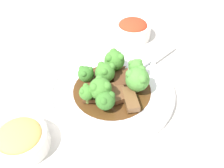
# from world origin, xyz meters

# --- Properties ---
(ground_plane) EXTENTS (4.00, 4.00, 0.00)m
(ground_plane) POSITION_xyz_m (0.00, 0.00, 0.00)
(ground_plane) COLOR silver
(main_plate) EXTENTS (0.29, 0.29, 0.02)m
(main_plate) POSITION_xyz_m (0.00, 0.00, 0.01)
(main_plate) COLOR white
(main_plate) RESTS_ON ground_plane
(beef_strip_0) EXTENTS (0.06, 0.04, 0.01)m
(beef_strip_0) POSITION_xyz_m (-0.01, -0.06, 0.02)
(beef_strip_0) COLOR #56331E
(beef_strip_0) RESTS_ON main_plate
(beef_strip_1) EXTENTS (0.06, 0.07, 0.01)m
(beef_strip_1) POSITION_xyz_m (-0.04, -0.01, 0.03)
(beef_strip_1) COLOR #56331E
(beef_strip_1) RESTS_ON main_plate
(beef_strip_2) EXTENTS (0.05, 0.07, 0.01)m
(beef_strip_2) POSITION_xyz_m (-0.00, 0.02, 0.03)
(beef_strip_2) COLOR brown
(beef_strip_2) RESTS_ON main_plate
(beef_strip_3) EXTENTS (0.07, 0.08, 0.01)m
(beef_strip_3) POSITION_xyz_m (0.04, -0.02, 0.02)
(beef_strip_3) COLOR brown
(beef_strip_3) RESTS_ON main_plate
(beef_strip_4) EXTENTS (0.05, 0.07, 0.01)m
(beef_strip_4) POSITION_xyz_m (-0.01, 0.06, 0.03)
(beef_strip_4) COLOR brown
(beef_strip_4) RESTS_ON main_plate
(broccoli_floret_0) EXTENTS (0.05, 0.05, 0.06)m
(broccoli_floret_0) POSITION_xyz_m (-0.04, -0.05, 0.05)
(broccoli_floret_0) COLOR #7FA84C
(broccoli_floret_0) RESTS_ON main_plate
(broccoli_floret_1) EXTENTS (0.04, 0.04, 0.05)m
(broccoli_floret_1) POSITION_xyz_m (0.05, 0.04, 0.04)
(broccoli_floret_1) COLOR #8EB756
(broccoli_floret_1) RESTS_ON main_plate
(broccoli_floret_2) EXTENTS (0.04, 0.04, 0.05)m
(broccoli_floret_2) POSITION_xyz_m (-0.07, -0.00, 0.05)
(broccoli_floret_2) COLOR #8EB756
(broccoli_floret_2) RESTS_ON main_plate
(broccoli_floret_3) EXTENTS (0.03, 0.03, 0.05)m
(broccoli_floret_3) POSITION_xyz_m (0.07, -0.00, 0.05)
(broccoli_floret_3) COLOR #7FA84C
(broccoli_floret_3) RESTS_ON main_plate
(broccoli_floret_4) EXTENTS (0.04, 0.04, 0.04)m
(broccoli_floret_4) POSITION_xyz_m (0.03, -0.06, 0.04)
(broccoli_floret_4) COLOR #8EB756
(broccoli_floret_4) RESTS_ON main_plate
(broccoli_floret_5) EXTENTS (0.05, 0.05, 0.06)m
(broccoli_floret_5) POSITION_xyz_m (-0.04, 0.04, 0.05)
(broccoli_floret_5) COLOR #8EB756
(broccoli_floret_5) RESTS_ON main_plate
(broccoli_floret_6) EXTENTS (0.05, 0.05, 0.06)m
(broccoli_floret_6) POSITION_xyz_m (0.04, 0.01, 0.06)
(broccoli_floret_6) COLOR #7FA84C
(broccoli_floret_6) RESTS_ON main_plate
(broccoli_floret_7) EXTENTS (0.05, 0.05, 0.05)m
(broccoli_floret_7) POSITION_xyz_m (-0.00, -0.03, 0.05)
(broccoli_floret_7) COLOR #8EB756
(broccoli_floret_7) RESTS_ON main_plate
(serving_spoon) EXTENTS (0.20, 0.06, 0.01)m
(serving_spoon) POSITION_xyz_m (-0.09, -0.01, 0.03)
(serving_spoon) COLOR silver
(serving_spoon) RESTS_ON main_plate
(side_bowl_kimchi) EXTENTS (0.11, 0.11, 0.06)m
(side_bowl_kimchi) POSITION_xyz_m (-0.20, -0.15, 0.03)
(side_bowl_kimchi) COLOR white
(side_bowl_kimchi) RESTS_ON ground_plane
(side_bowl_appetizer) EXTENTS (0.11, 0.11, 0.05)m
(side_bowl_appetizer) POSITION_xyz_m (0.23, 0.01, 0.02)
(side_bowl_appetizer) COLOR white
(side_bowl_appetizer) RESTS_ON ground_plane
(sauce_dish) EXTENTS (0.07, 0.07, 0.01)m
(sauce_dish) POSITION_xyz_m (-0.01, 0.23, 0.01)
(sauce_dish) COLOR white
(sauce_dish) RESTS_ON ground_plane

